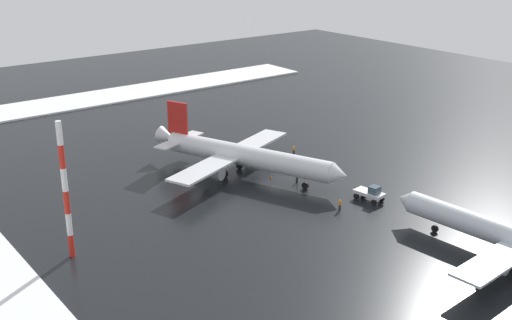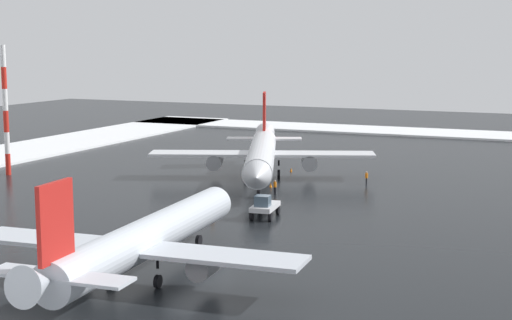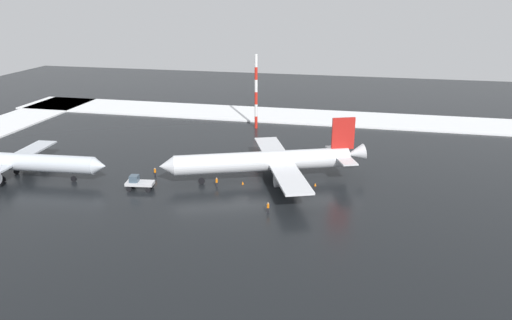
{
  "view_description": "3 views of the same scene",
  "coord_description": "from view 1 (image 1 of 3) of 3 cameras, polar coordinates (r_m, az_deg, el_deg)",
  "views": [
    {
      "loc": [
        76.4,
        -62.07,
        38.67
      ],
      "look_at": [
        0.39,
        -3.65,
        4.17
      ],
      "focal_mm": 45.0,
      "sensor_mm": 36.0,
      "label": 1
    },
    {
      "loc": [
        89.3,
        36.85,
        17.98
      ],
      "look_at": [
        2.58,
        -0.78,
        3.8
      ],
      "focal_mm": 55.0,
      "sensor_mm": 36.0,
      "label": 2
    },
    {
      "loc": [
        -19.79,
        77.61,
        31.7
      ],
      "look_at": [
        -1.76,
        -4.01,
        3.2
      ],
      "focal_mm": 35.0,
      "sensor_mm": 36.0,
      "label": 3
    }
  ],
  "objects": [
    {
      "name": "ground_plane",
      "position": [
        105.75,
        1.44,
        -1.66
      ],
      "size": [
        240.0,
        240.0,
        0.0
      ],
      "primitive_type": "plane",
      "color": "black"
    },
    {
      "name": "snow_bank_left",
      "position": [
        160.92,
        -13.78,
        5.39
      ],
      "size": [
        14.0,
        116.0,
        0.39
      ],
      "primitive_type": "cube",
      "color": "white",
      "rests_on": "ground_plane"
    },
    {
      "name": "airplane_far_rear",
      "position": [
        105.9,
        -1.16,
        0.43
      ],
      "size": [
        34.91,
        29.53,
        10.8
      ],
      "rotation": [
        0.0,
        0.0,
        0.37
      ],
      "color": "silver",
      "rests_on": "ground_plane"
    },
    {
      "name": "airplane_parked_portside",
      "position": [
        85.2,
        21.51,
        -6.33
      ],
      "size": [
        32.08,
        26.62,
        9.52
      ],
      "rotation": [
        0.0,
        0.0,
        3.21
      ],
      "color": "silver",
      "rests_on": "ground_plane"
    },
    {
      "name": "pushback_tug",
      "position": [
        98.32,
        10.15,
        -2.88
      ],
      "size": [
        4.86,
        2.84,
        2.5
      ],
      "rotation": [
        0.0,
        0.0,
        0.14
      ],
      "color": "silver",
      "rests_on": "ground_plane"
    },
    {
      "name": "ground_crew_by_nose_gear",
      "position": [
        116.7,
        3.37,
        0.91
      ],
      "size": [
        0.36,
        0.36,
        1.71
      ],
      "rotation": [
        0.0,
        0.0,
        5.15
      ],
      "color": "black",
      "rests_on": "ground_plane"
    },
    {
      "name": "ground_crew_near_tug",
      "position": [
        94.47,
        7.46,
        -3.9
      ],
      "size": [
        0.36,
        0.36,
        1.71
      ],
      "rotation": [
        0.0,
        0.0,
        2.65
      ],
      "color": "black",
      "rests_on": "ground_plane"
    },
    {
      "name": "ground_crew_mid_apron",
      "position": [
        104.08,
        3.66,
        -1.48
      ],
      "size": [
        0.36,
        0.36,
        1.71
      ],
      "rotation": [
        0.0,
        0.0,
        2.85
      ],
      "color": "black",
      "rests_on": "ground_plane"
    },
    {
      "name": "antenna_mast",
      "position": [
        81.06,
        -16.58,
        -2.66
      ],
      "size": [
        0.7,
        0.7,
        17.69
      ],
      "color": "red",
      "rests_on": "ground_plane"
    },
    {
      "name": "traffic_cone_near_nose",
      "position": [
        105.87,
        1.33,
        -1.48
      ],
      "size": [
        0.36,
        0.36,
        0.55
      ],
      "primitive_type": "cone",
      "color": "orange",
      "rests_on": "ground_plane"
    },
    {
      "name": "traffic_cone_mid_line",
      "position": [
        114.04,
        -3.3,
        0.08
      ],
      "size": [
        0.36,
        0.36,
        0.55
      ],
      "primitive_type": "cone",
      "color": "orange",
      "rests_on": "ground_plane"
    }
  ]
}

